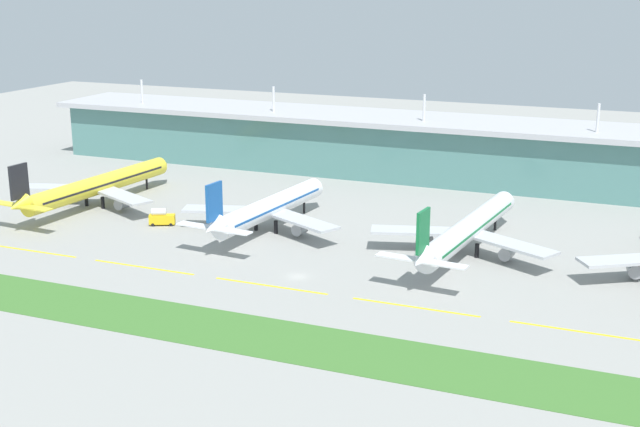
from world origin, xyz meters
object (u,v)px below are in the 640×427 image
(airliner_nearest, at_px, (97,186))
(airliner_near_middle, at_px, (268,208))
(fuel_truck, at_px, (161,217))
(airliner_far_middle, at_px, (467,230))

(airliner_nearest, height_order, airliner_near_middle, same)
(airliner_near_middle, relative_size, fuel_truck, 7.98)
(airliner_near_middle, bearing_deg, airliner_far_middle, 0.40)
(airliner_far_middle, xyz_separation_m, fuel_truck, (-85.61, -7.10, -4.19))
(airliner_near_middle, height_order, airliner_far_middle, same)
(airliner_near_middle, bearing_deg, fuel_truck, -167.50)
(airliner_far_middle, distance_m, fuel_truck, 86.01)
(airliner_near_middle, distance_m, airliner_far_middle, 55.32)
(airliner_nearest, relative_size, airliner_far_middle, 1.00)
(airliner_nearest, bearing_deg, airliner_far_middle, -1.71)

